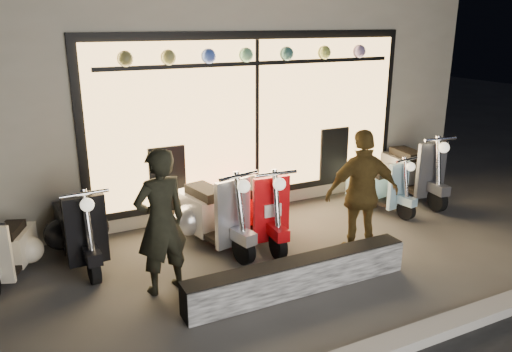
{
  "coord_description": "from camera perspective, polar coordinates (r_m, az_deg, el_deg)",
  "views": [
    {
      "loc": [
        -2.67,
        -5.06,
        3.02
      ],
      "look_at": [
        0.13,
        0.6,
        1.05
      ],
      "focal_mm": 35.0,
      "sensor_mm": 36.0,
      "label": 1
    }
  ],
  "objects": [
    {
      "name": "ground",
      "position": [
        6.47,
        1.35,
        -10.51
      ],
      "size": [
        40.0,
        40.0,
        0.0
      ],
      "primitive_type": "plane",
      "color": "#383533",
      "rests_on": "ground"
    },
    {
      "name": "shop_building",
      "position": [
        10.43,
        -11.64,
        11.92
      ],
      "size": [
        10.2,
        6.23,
        4.2
      ],
      "color": "beige",
      "rests_on": "ground"
    },
    {
      "name": "graffiti_barrier",
      "position": [
        5.91,
        4.94,
        -11.26
      ],
      "size": [
        2.81,
        0.28,
        0.4
      ],
      "primitive_type": "cube",
      "color": "black",
      "rests_on": "ground"
    },
    {
      "name": "scooter_silver",
      "position": [
        7.04,
        -5.48,
        -4.1
      ],
      "size": [
        0.72,
        1.61,
        1.14
      ],
      "rotation": [
        0.0,
        0.0,
        0.2
      ],
      "color": "black",
      "rests_on": "ground"
    },
    {
      "name": "scooter_red",
      "position": [
        7.23,
        -0.19,
        -3.47
      ],
      "size": [
        0.56,
        1.57,
        1.13
      ],
      "rotation": [
        0.0,
        0.0,
        -0.06
      ],
      "color": "black",
      "rests_on": "ground"
    },
    {
      "name": "scooter_black",
      "position": [
        6.97,
        -19.63,
        -5.5
      ],
      "size": [
        0.53,
        1.52,
        1.09
      ],
      "rotation": [
        0.0,
        0.0,
        0.06
      ],
      "color": "black",
      "rests_on": "ground"
    },
    {
      "name": "scooter_cream",
      "position": [
        6.88,
        -26.24,
        -7.39
      ],
      "size": [
        0.68,
        1.21,
        0.88
      ],
      "rotation": [
        0.0,
        0.0,
        -0.37
      ],
      "color": "black",
      "rests_on": "ground"
    },
    {
      "name": "scooter_blue",
      "position": [
        8.58,
        13.34,
        -1.08
      ],
      "size": [
        0.55,
        1.33,
        0.94
      ],
      "rotation": [
        0.0,
        0.0,
        0.16
      ],
      "color": "black",
      "rests_on": "ground"
    },
    {
      "name": "scooter_grey",
      "position": [
        9.31,
        16.94,
        0.66
      ],
      "size": [
        0.65,
        1.65,
        1.17
      ],
      "rotation": [
        0.0,
        0.0,
        -0.12
      ],
      "color": "black",
      "rests_on": "ground"
    },
    {
      "name": "man",
      "position": [
        5.73,
        -10.81,
        -5.16
      ],
      "size": [
        0.7,
        0.53,
        1.72
      ],
      "primitive_type": "imported",
      "rotation": [
        0.0,
        0.0,
        3.35
      ],
      "color": "black",
      "rests_on": "ground"
    },
    {
      "name": "woman",
      "position": [
        6.67,
        12.06,
        -2.0
      ],
      "size": [
        1.07,
        0.65,
        1.71
      ],
      "primitive_type": "imported",
      "rotation": [
        0.0,
        0.0,
        2.89
      ],
      "color": "#543E1A",
      "rests_on": "ground"
    }
  ]
}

